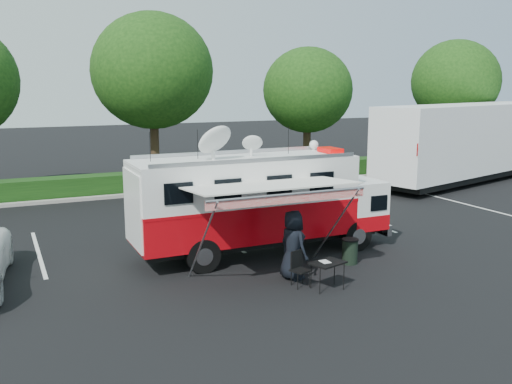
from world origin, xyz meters
The scene contains 10 objects.
ground_plane centered at (0.00, 0.00, 0.00)m, with size 120.00×120.00×0.00m, color black.
back_border centered at (1.14, 12.90, 5.00)m, with size 60.00×6.14×8.87m.
stall_lines centered at (-0.50, 3.00, 0.00)m, with size 24.12×5.50×0.01m.
command_truck centered at (-0.07, 0.00, 1.70)m, with size 8.27×2.28×3.97m.
awning centered at (-0.81, -2.37, 2.55)m, with size 4.51×2.35×2.73m.
person centered at (-0.28, -2.53, 0.00)m, with size 0.95×0.62×1.93m, color black.
folding_table centered at (0.16, -3.64, 0.70)m, with size 1.02×0.85×0.75m.
folding_chair centered at (-0.39, -3.06, 0.55)m, with size 0.57×0.60×0.94m.
trash_bin centered at (1.93, -2.05, 0.38)m, with size 0.50×0.50×0.76m.
semi_trailer centered at (15.94, 7.51, 2.23)m, with size 13.96×6.49×4.23m.
Camera 1 is at (-7.49, -15.80, 5.32)m, focal length 40.00 mm.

